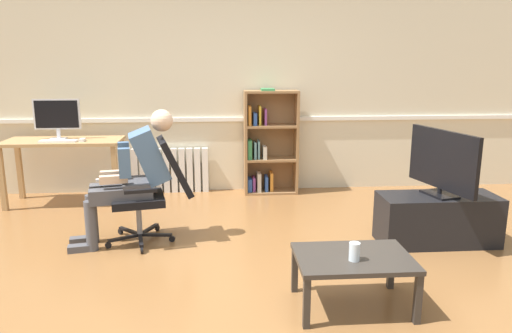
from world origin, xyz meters
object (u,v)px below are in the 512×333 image
(bookshelf, at_px, (267,145))
(imac_monitor, at_px, (57,116))
(computer_desk, at_px, (64,150))
(tv_screen, at_px, (442,162))
(radiator, at_px, (170,170))
(tv_stand, at_px, (437,219))
(office_chair, at_px, (155,186))
(drinking_glass, at_px, (354,252))
(computer_mouse, at_px, (82,140))
(person_seated, at_px, (133,174))
(coffee_table, at_px, (353,262))
(keyboard, at_px, (58,141))

(bookshelf, bearing_deg, imac_monitor, -174.95)
(computer_desk, height_order, imac_monitor, imac_monitor)
(tv_screen, bearing_deg, radiator, 39.71)
(imac_monitor, relative_size, bookshelf, 0.40)
(imac_monitor, height_order, tv_stand, imac_monitor)
(office_chair, xyz_separation_m, drinking_glass, (1.48, -1.43, -0.09))
(computer_mouse, xyz_separation_m, person_seated, (0.76, -1.19, -0.12))
(office_chair, relative_size, tv_screen, 1.13)
(imac_monitor, xyz_separation_m, tv_stand, (3.86, -1.61, -0.80))
(drinking_glass, bearing_deg, bookshelf, 95.41)
(person_seated, bearing_deg, tv_stand, 73.69)
(radiator, bearing_deg, computer_mouse, -150.93)
(computer_mouse, xyz_separation_m, coffee_table, (2.44, -2.51, -0.45))
(radiator, bearing_deg, bookshelf, -4.44)
(imac_monitor, distance_m, bookshelf, 2.51)
(tv_screen, bearing_deg, tv_stand, 90.00)
(imac_monitor, relative_size, keyboard, 1.30)
(tv_stand, bearing_deg, computer_mouse, 158.16)
(radiator, relative_size, tv_stand, 0.89)
(coffee_table, bearing_deg, computer_desk, 135.73)
(keyboard, height_order, office_chair, office_chair)
(office_chair, relative_size, person_seated, 0.79)
(computer_mouse, xyz_separation_m, office_chair, (0.95, -1.15, -0.25))
(computer_desk, distance_m, keyboard, 0.19)
(tv_screen, bearing_deg, bookshelf, 23.34)
(person_seated, height_order, tv_screen, person_seated)
(bookshelf, relative_size, coffee_table, 1.68)
(keyboard, height_order, tv_stand, keyboard)
(keyboard, distance_m, drinking_glass, 3.73)
(coffee_table, bearing_deg, keyboard, 137.37)
(person_seated, bearing_deg, imac_monitor, -153.65)
(keyboard, bearing_deg, tv_screen, -20.19)
(radiator, relative_size, office_chair, 0.99)
(bookshelf, height_order, tv_stand, bookshelf)
(tv_stand, bearing_deg, radiator, 143.66)
(radiator, bearing_deg, tv_stand, -36.34)
(office_chair, distance_m, coffee_table, 2.03)
(imac_monitor, distance_m, tv_stand, 4.26)
(keyboard, height_order, tv_screen, tv_screen)
(computer_desk, xyz_separation_m, imac_monitor, (-0.07, 0.08, 0.38))
(computer_desk, distance_m, office_chair, 1.75)
(bookshelf, relative_size, office_chair, 1.36)
(computer_desk, bearing_deg, tv_screen, -22.07)
(computer_mouse, bearing_deg, tv_screen, -21.82)
(imac_monitor, xyz_separation_m, bookshelf, (2.46, 0.22, -0.41))
(imac_monitor, height_order, computer_mouse, imac_monitor)
(radiator, bearing_deg, person_seated, -95.26)
(office_chair, height_order, drinking_glass, office_chair)
(office_chair, distance_m, tv_screen, 2.62)
(imac_monitor, height_order, coffee_table, imac_monitor)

